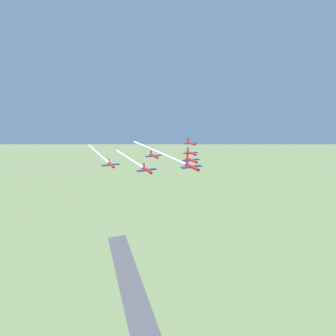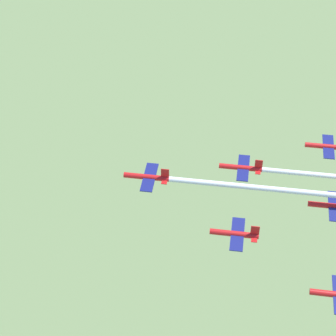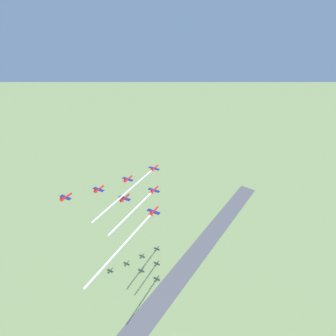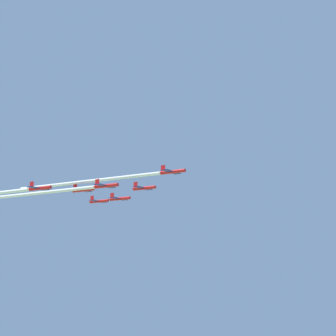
% 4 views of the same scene
% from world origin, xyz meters
% --- Properties ---
extents(runway_strip, '(214.77, 415.04, 0.20)m').
position_xyz_m(runway_strip, '(-35.40, 2.34, 0.10)').
color(runway_strip, '#47474C').
rests_on(runway_strip, ground_plane).
extents(jet_0, '(7.35, 7.49, 2.66)m').
position_xyz_m(jet_0, '(-35.23, 2.07, 145.28)').
color(jet_0, red).
extents(jet_1, '(7.35, 7.49, 2.66)m').
position_xyz_m(jet_1, '(-34.46, -16.39, 143.29)').
color(jet_1, red).
extents(jet_2, '(7.35, 7.49, 2.66)m').
position_xyz_m(jet_2, '(-18.72, -6.23, 141.40)').
color(jet_2, red).
extents(jet_3, '(7.35, 7.49, 2.66)m').
position_xyz_m(jet_3, '(-33.70, -34.85, 142.41)').
color(jet_3, red).
extents(jet_4, '(7.35, 7.49, 2.66)m').
position_xyz_m(jet_4, '(-17.96, -24.70, 142.78)').
color(jet_4, red).
extents(jet_5, '(7.35, 7.49, 2.66)m').
position_xyz_m(jet_5, '(-2.21, -14.54, 140.80)').
color(jet_5, red).
extents(jet_6, '(7.35, 7.49, 2.66)m').
position_xyz_m(jet_6, '(-32.94, -53.32, 143.84)').
color(jet_6, red).
extents(smoke_trail_0, '(29.99, 45.75, 0.96)m').
position_xyz_m(smoke_trail_0, '(-18.66, -23.60, 145.25)').
color(smoke_trail_0, white).
extents(smoke_trail_2, '(21.32, 32.33, 0.94)m').
position_xyz_m(smoke_trail_2, '(-6.48, -25.20, 141.36)').
color(smoke_trail_2, white).
extents(smoke_trail_5, '(26.71, 40.68, 0.94)m').
position_xyz_m(smoke_trail_5, '(12.72, -37.68, 140.76)').
color(smoke_trail_5, white).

